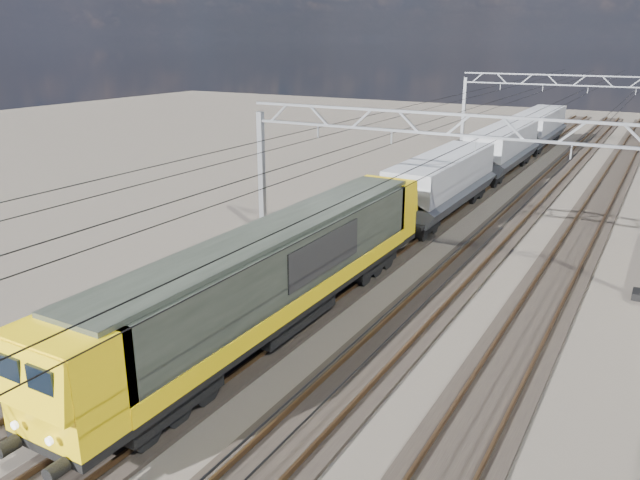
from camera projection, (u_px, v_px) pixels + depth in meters
The scene contains 12 objects.
ground at pixel (393, 288), 26.88m from camera, with size 160.00×160.00×0.00m, color #2C2721.
track_outer_west at pixel (276, 263), 29.68m from camera, with size 2.60×140.00×0.30m.
track_loco at pixel (351, 278), 27.80m from camera, with size 2.60×140.00×0.30m.
track_inner_east at pixel (437, 295), 25.91m from camera, with size 2.60×140.00×0.30m.
track_outer_east at pixel (536, 315), 24.03m from camera, with size 2.60×140.00×0.30m.
catenary_gantry_mid at pixel (430, 182), 28.99m from camera, with size 19.90×0.90×7.11m.
catenary_gantry_far at pixel (562, 110), 58.78m from camera, with size 19.90×0.90×7.11m.
overhead_wires at pixel (459, 131), 31.73m from camera, with size 12.03×140.00×0.53m.
locomotive at pixel (279, 270), 22.31m from camera, with size 2.76×21.10×3.62m.
hopper_wagon_lead at pixel (442, 180), 36.98m from camera, with size 3.38×13.00×3.25m.
hopper_wagon_mid at pixel (503, 146), 48.73m from camera, with size 3.38×13.00×3.25m.
hopper_wagon_third at pixel (539, 126), 60.48m from camera, with size 3.38×13.00×3.25m.
Camera 1 is at (9.61, -23.24, 10.20)m, focal length 35.00 mm.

